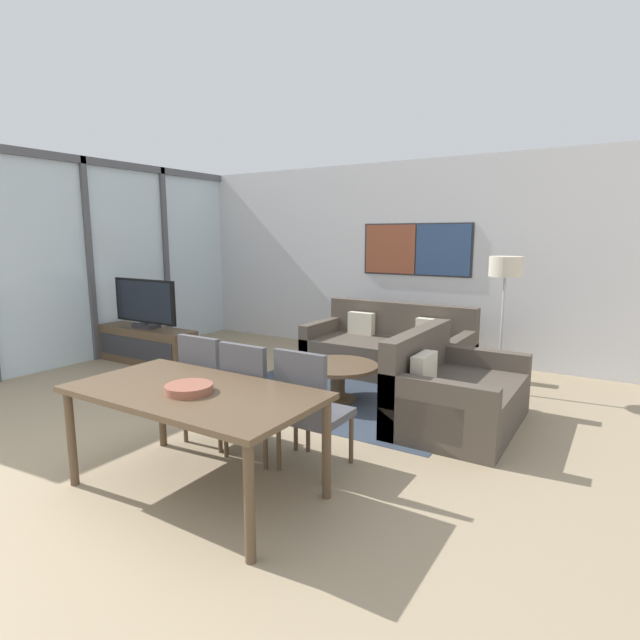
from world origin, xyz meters
The scene contains 15 objects.
ground_plane centered at (0.00, 0.00, 0.00)m, with size 24.00×24.00×0.00m, color #9E896B.
wall_back centered at (0.01, 5.36, 1.40)m, with size 7.87×0.09×2.80m.
window_wall_left centered at (-3.43, 2.68, 1.53)m, with size 0.07×5.36×2.80m.
area_rug centered at (0.42, 2.95, 0.00)m, with size 2.64×1.69×0.01m.
tv_console centered at (-2.59, 2.91, 0.25)m, with size 1.57×0.42×0.50m.
television centered at (-2.59, 2.91, 0.83)m, with size 1.16×0.20×0.67m.
sofa_main centered at (0.42, 4.29, 0.28)m, with size 2.05×0.99×0.87m.
sofa_side centered at (1.65, 2.92, 0.28)m, with size 0.99×1.45×0.87m.
coffee_table centered at (0.42, 2.95, 0.30)m, with size 0.86×0.86×0.40m.
dining_table centered at (0.56, 0.76, 0.66)m, with size 1.74×0.92×0.73m.
dining_chair_left centered at (0.06, 1.43, 0.52)m, with size 0.46×0.46×0.94m.
dining_chair_centre centered at (0.56, 1.39, 0.52)m, with size 0.46×0.46×0.94m.
dining_chair_right centered at (1.06, 1.42, 0.52)m, with size 0.46×0.46×0.94m.
fruit_bowl centered at (0.58, 0.70, 0.76)m, with size 0.31×0.31×0.06m.
floor_lamp centered at (1.82, 4.17, 1.30)m, with size 0.35×0.35×1.53m.
Camera 1 is at (2.98, -1.52, 1.75)m, focal length 28.00 mm.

